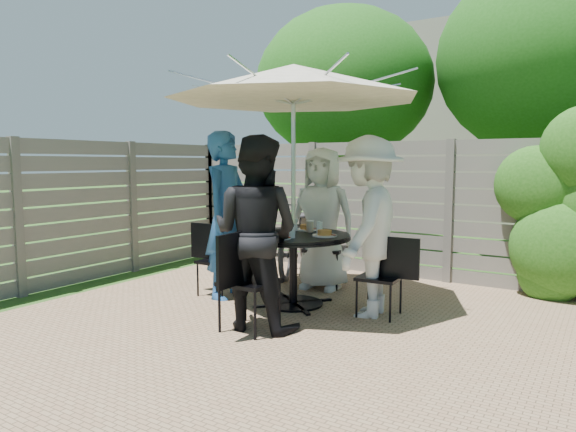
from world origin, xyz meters
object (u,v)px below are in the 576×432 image
Objects in this scene: person_left at (227,215)px; glass_right at (319,228)px; chair_right at (380,293)px; glass_front at (292,231)px; person_front at (256,233)px; glass_back at (295,224)px; plate_left at (264,230)px; plate_front at (278,236)px; glass_left at (267,227)px; coffee_cup at (310,227)px; bicycle at (298,234)px; umbrella at (294,83)px; syrup_jug at (290,226)px; person_right at (368,227)px; chair_front at (249,302)px; chair_back at (326,263)px; person_back at (322,219)px; plate_back at (307,228)px; chair_left at (218,275)px; plate_right at (325,234)px; patio_table at (293,256)px.

person_left is 13.65× the size of glass_right.
glass_front reaches higher than chair_right.
person_front reaches higher than glass_back.
glass_front is (0.49, -0.20, 0.05)m from plate_left.
glass_left reaches higher than plate_front.
plate_front is (-0.06, 0.47, -0.09)m from person_front.
bicycle is at bearing 126.04° from coffee_cup.
umbrella is 1.52m from syrup_jug.
glass_right is at bearing -100.42° from person_right.
chair_right is (0.84, 1.08, -0.04)m from chair_front.
chair_back is at bearing -40.60° from person_left.
chair_front is (0.22, -1.78, -0.58)m from person_back.
umbrella is 1.65m from person_left.
plate_back is 0.18m from coffee_cup.
umbrella is 2.34m from chair_left.
person_right reaches higher than person_front.
plate_front is 0.51m from plate_right.
chair_back is at bearing 50.16° from chair_left.
glass_right is at bearing 29.06° from glass_left.
glass_left is at bearing -105.94° from glass_back.
chair_front is 1.17m from syrup_jug.
glass_right is at bearing -105.52° from person_front.
bicycle is at bearing 119.86° from patio_table.
patio_table is 0.89m from person_back.
chair_left is at bearing -49.98° from chair_back.
plate_right reaches higher than patio_table.
glass_back is 0.07× the size of bicycle.
person_right is 7.01× the size of plate_right.
chair_right is at bearing -1.48° from glass_right.
plate_back is at bearing 132.60° from coffee_cup.
plate_front is 0.37m from glass_left.
glass_front is (0.27, -0.49, 0.00)m from glass_back.
patio_table is 1.01m from chair_right.
chair_right is 3.19× the size of plate_left.
plate_left is at bearing 4.96° from chair_left.
syrup_jug is 1.33× the size of coffee_cup.
glass_front is at bearing -60.94° from glass_back.
person_back is 0.91m from plate_right.
syrup_jug reaches higher than coffee_cup.
person_back is 2.06× the size of chair_left.
chair_front is 1.15× the size of chair_right.
chair_back reaches higher than glass_front.
umbrella is at bearing -107.38° from coffee_cup.
chair_left is 7.04× the size of coffee_cup.
chair_right is 3.19× the size of plate_back.
patio_table is 1.42× the size of chair_front.
person_right is at bearing -9.71° from coffee_cup.
chair_left is 1.37m from glass_right.
person_front is at bearing -77.44° from glass_back.
plate_front and plate_right have the same top height.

